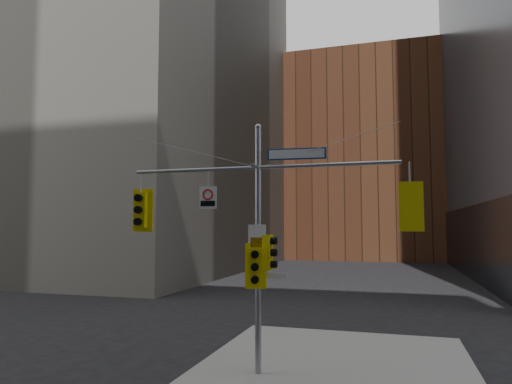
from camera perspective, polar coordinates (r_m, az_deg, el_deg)
The scene contains 12 objects.
sidewalk_corner at distance 15.36m, azimuth 10.20°, elevation -20.17°, with size 8.00×8.00×0.15m, color gray.
brick_midrise at distance 69.47m, azimuth 13.47°, elevation 3.73°, with size 26.00×20.00×28.00m, color brown.
signal_assembly at distance 13.21m, azimuth 0.27°, elevation -3.75°, with size 8.00×0.80×7.30m.
traffic_light_west_arm at distance 14.79m, azimuth -14.21°, elevation -2.20°, with size 0.65×0.57×1.37m.
traffic_light_east_arm at distance 12.69m, azimuth 18.74°, elevation -1.75°, with size 0.62×0.51×1.30m.
traffic_light_pole_side at distance 13.15m, azimuth 1.63°, elevation -7.57°, with size 0.41×0.34×1.00m.
traffic_light_pole_front at distance 13.00m, azimuth -0.07°, elevation -9.29°, with size 0.61×0.56×1.29m.
street_sign_blade at distance 13.10m, azimuth 5.10°, elevation 4.77°, with size 1.68×0.19×0.33m.
regulatory_sign_arm at distance 13.75m, azimuth -6.03°, elevation -0.60°, with size 0.54×0.09×0.67m.
regulatory_sign_pole at distance 13.10m, azimuth 0.12°, elevation -5.64°, with size 0.51×0.08×0.67m.
street_blade_ew at distance 13.17m, azimuth 2.19°, elevation -10.43°, with size 0.81×0.10×0.16m.
street_blade_ns at distance 13.73m, azimuth 0.82°, elevation -10.51°, with size 0.04×0.70×0.14m.
Camera 1 is at (3.74, -10.68, 4.25)m, focal length 32.00 mm.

